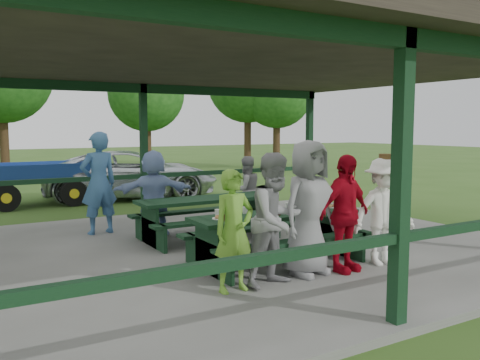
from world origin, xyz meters
TOP-DOWN VIEW (x-y plane):
  - ground at (0.00, 0.00)m, footprint 90.00×90.00m
  - concrete_slab at (0.00, 0.00)m, footprint 10.00×8.00m
  - pavilion_structure at (0.00, 0.00)m, footprint 10.60×8.60m
  - picnic_table_near at (0.25, -1.20)m, footprint 2.63×1.39m
  - picnic_table_far at (0.12, 0.80)m, footprint 2.57×1.39m
  - table_setting at (0.18, -1.18)m, footprint 2.22×0.45m
  - contestant_green at (-0.96, -2.06)m, footprint 0.57×0.39m
  - contestant_grey_left at (-0.38, -2.12)m, footprint 0.95×0.81m
  - contestant_grey_mid at (0.27, -1.95)m, footprint 1.00×0.75m
  - contestant_red at (0.81, -2.09)m, footprint 1.02×0.55m
  - contestant_white_fedora at (1.56, -2.10)m, footprint 1.12×0.77m
  - spectator_lblue at (-0.62, 1.58)m, footprint 1.56×0.82m
  - spectator_blue at (-1.48, 2.21)m, footprint 0.77×0.56m
  - spectator_grey at (1.43, 1.61)m, footprint 0.70×0.55m
  - pickup_truck at (0.85, 7.31)m, footprint 5.54×3.53m
  - farm_trailer at (-1.86, 7.21)m, footprint 3.58×1.65m
  - tree_left at (-1.81, 15.32)m, footprint 4.03×4.03m
  - tree_mid at (4.03, 14.59)m, footprint 3.41×3.41m
  - tree_right at (10.77, 14.08)m, footprint 3.65×3.65m
  - tree_far_right at (9.74, 15.24)m, footprint 4.14×4.14m

SIDE VIEW (x-z plane):
  - ground at x=0.00m, z-range 0.00..0.00m
  - concrete_slab at x=0.00m, z-range 0.00..0.10m
  - picnic_table_far at x=0.12m, z-range 0.20..0.95m
  - picnic_table_near at x=0.25m, z-range 0.20..0.95m
  - farm_trailer at x=-1.86m, z-range -0.01..1.24m
  - pickup_truck at x=0.85m, z-range 0.00..1.42m
  - spectator_grey at x=1.43m, z-range 0.10..1.53m
  - contestant_green at x=-0.96m, z-range 0.10..1.62m
  - table_setting at x=0.18m, z-range 0.83..0.93m
  - contestant_white_fedora at x=1.56m, z-range 0.08..1.72m
  - spectator_lblue at x=-0.62m, z-range 0.10..1.71m
  - contestant_red at x=0.81m, z-range 0.10..1.75m
  - contestant_grey_left at x=-0.38m, z-range 0.10..1.81m
  - contestant_grey_mid at x=0.27m, z-range 0.10..1.96m
  - spectator_blue at x=-1.48m, z-range 0.10..2.05m
  - pavilion_structure at x=0.00m, z-range 1.55..4.79m
  - tree_mid at x=4.03m, z-range 0.94..6.27m
  - tree_right at x=10.77m, z-range 1.01..6.71m
  - tree_left at x=-1.81m, z-range 1.12..7.42m
  - tree_far_right at x=9.74m, z-range 1.15..7.62m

